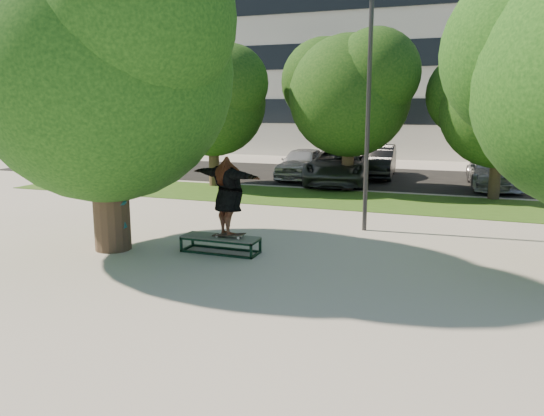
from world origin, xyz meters
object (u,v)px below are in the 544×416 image
at_px(bystander, 115,213).
at_px(tree_left, 102,56).
at_px(car_dark, 376,161).
at_px(car_silver_a, 302,163).
at_px(lamppost, 368,113).
at_px(grind_box, 220,244).
at_px(car_grey, 339,166).
at_px(car_silver_b, 494,171).

bearing_deg(bystander, tree_left, 143.56).
bearing_deg(car_dark, car_silver_a, -156.91).
distance_m(lamppost, bystander, 6.87).
bearing_deg(bystander, car_silver_a, 86.49).
xyz_separation_m(bystander, car_dark, (3.55, 15.14, -0.13)).
relative_size(lamppost, grind_box, 3.39).
bearing_deg(car_dark, bystander, -107.63).
bearing_deg(car_grey, tree_left, -109.06).
distance_m(tree_left, car_dark, 15.87).
xyz_separation_m(lamppost, bystander, (-5.05, -4.07, -2.25)).
bearing_deg(tree_left, car_silver_a, 87.22).
height_order(car_dark, car_silver_b, car_dark).
relative_size(tree_left, lamppost, 1.16).
bearing_deg(bystander, lamppost, 37.09).
distance_m(lamppost, car_dark, 11.42).
relative_size(tree_left, car_silver_a, 1.67).
bearing_deg(lamppost, car_grey, 107.67).
bearing_deg(car_dark, lamppost, -86.71).
relative_size(bystander, car_silver_b, 0.38).
distance_m(grind_box, car_silver_a, 12.97).
height_order(bystander, car_silver_b, bystander).
xyz_separation_m(bystander, car_silver_a, (0.41, 13.50, -0.17)).
xyz_separation_m(tree_left, car_grey, (2.58, 12.41, -3.65)).
bearing_deg(bystander, car_grey, 77.66).
distance_m(grind_box, car_dark, 14.52).
xyz_separation_m(grind_box, car_silver_b, (6.29, 12.92, 0.50)).
xyz_separation_m(tree_left, lamppost, (5.29, 3.91, -1.27)).
height_order(car_silver_a, car_grey, car_grey).
bearing_deg(lamppost, car_silver_b, 69.37).
distance_m(lamppost, car_silver_b, 10.48).
bearing_deg(tree_left, car_grey, 78.23).
distance_m(lamppost, grind_box, 5.25).
distance_m(bystander, car_silver_b, 16.12).
bearing_deg(car_silver_a, car_grey, -26.15).
relative_size(car_grey, car_silver_b, 1.18).
height_order(lamppost, car_silver_a, lamppost).
distance_m(grind_box, bystander, 2.55).
relative_size(car_silver_a, car_grey, 0.76).
bearing_deg(grind_box, car_grey, 90.02).
xyz_separation_m(lamppost, car_dark, (-1.50, 11.07, -2.38)).
distance_m(tree_left, bystander, 3.54).
bearing_deg(grind_box, bystander, -163.66).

